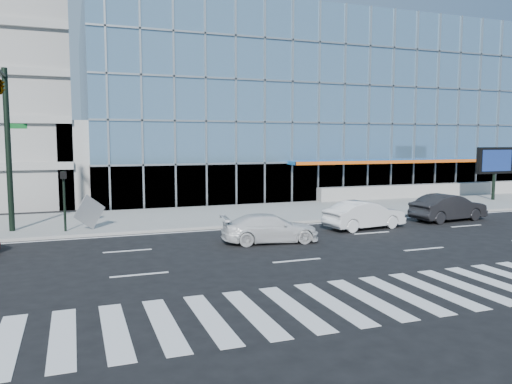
% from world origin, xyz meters
% --- Properties ---
extents(ground, '(160.00, 160.00, 0.00)m').
position_xyz_m(ground, '(0.00, 0.00, 0.00)').
color(ground, black).
rests_on(ground, ground).
extents(sidewalk, '(120.00, 8.00, 0.15)m').
position_xyz_m(sidewalk, '(0.00, 8.00, 0.07)').
color(sidewalk, gray).
rests_on(sidewalk, ground).
extents(theatre_building, '(42.00, 26.00, 15.00)m').
position_xyz_m(theatre_building, '(14.00, 26.00, 7.50)').
color(theatre_building, '#6E98B8').
rests_on(theatre_building, ground).
extents(ramp_block, '(6.00, 8.00, 6.00)m').
position_xyz_m(ramp_block, '(-6.00, 18.00, 3.00)').
color(ramp_block, gray).
rests_on(ramp_block, ground).
extents(retaining_wall, '(30.00, 0.80, 1.00)m').
position_xyz_m(retaining_wall, '(24.00, 11.60, 0.65)').
color(retaining_wall, gray).
rests_on(retaining_wall, sidewalk).
extents(traffic_signal, '(1.14, 5.74, 8.00)m').
position_xyz_m(traffic_signal, '(-11.00, 4.57, 6.16)').
color(traffic_signal, black).
rests_on(traffic_signal, sidewalk).
extents(ped_signal_post, '(0.30, 0.33, 3.00)m').
position_xyz_m(ped_signal_post, '(-8.50, 4.94, 2.14)').
color(ped_signal_post, black).
rests_on(ped_signal_post, sidewalk).
extents(marquee_sign, '(3.20, 0.43, 4.00)m').
position_xyz_m(marquee_sign, '(22.00, 7.99, 3.07)').
color(marquee_sign, black).
rests_on(marquee_sign, sidewalk).
extents(white_suv, '(4.66, 2.34, 1.30)m').
position_xyz_m(white_suv, '(0.33, -0.37, 0.65)').
color(white_suv, silver).
rests_on(white_suv, ground).
extents(white_sedan, '(4.65, 2.17, 1.48)m').
position_xyz_m(white_sedan, '(6.33, 1.23, 0.74)').
color(white_sedan, silver).
rests_on(white_sedan, ground).
extents(dark_sedan, '(4.87, 2.16, 1.55)m').
position_xyz_m(dark_sedan, '(12.33, 1.80, 0.78)').
color(dark_sedan, black).
rests_on(dark_sedan, ground).
extents(tilted_panel, '(1.59, 0.98, 1.81)m').
position_xyz_m(tilted_panel, '(-7.34, 5.00, 1.06)').
color(tilted_panel, gray).
rests_on(tilted_panel, sidewalk).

